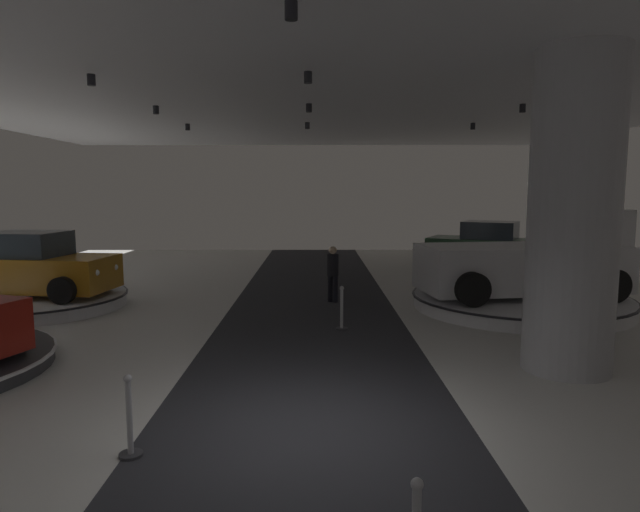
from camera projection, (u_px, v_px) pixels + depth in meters
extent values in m
cube|color=silver|center=(309.00, 434.00, 7.12)|extent=(24.00, 44.00, 0.05)
cube|color=#2D2D33|center=(309.00, 432.00, 7.12)|extent=(4.40, 44.00, 0.01)
cylinder|color=black|center=(91.00, 80.00, 10.69)|extent=(0.16, 0.16, 0.22)
cylinder|color=black|center=(156.00, 110.00, 14.68)|extent=(0.16, 0.16, 0.22)
cylinder|color=black|center=(188.00, 127.00, 18.63)|extent=(0.16, 0.16, 0.22)
cylinder|color=black|center=(291.00, 10.00, 6.57)|extent=(0.16, 0.16, 0.22)
cylinder|color=black|center=(308.00, 77.00, 10.46)|extent=(0.16, 0.16, 0.22)
cylinder|color=black|center=(309.00, 108.00, 14.34)|extent=(0.16, 0.16, 0.22)
cylinder|color=black|center=(307.00, 126.00, 18.24)|extent=(0.16, 0.16, 0.22)
cylinder|color=black|center=(595.00, 77.00, 10.38)|extent=(0.16, 0.16, 0.22)
cylinder|color=black|center=(523.00, 108.00, 14.38)|extent=(0.16, 0.16, 0.22)
cylinder|color=black|center=(473.00, 126.00, 18.41)|extent=(0.16, 0.16, 0.22)
cylinder|color=#ADADB2|center=(573.00, 214.00, 9.28)|extent=(1.50, 1.50, 5.50)
cylinder|color=black|center=(10.00, 333.00, 9.73)|extent=(0.71, 0.43, 0.68)
cylinder|color=#B7B7BC|center=(485.00, 270.00, 20.70)|extent=(4.57, 4.57, 0.28)
cylinder|color=black|center=(485.00, 267.00, 20.69)|extent=(4.66, 4.66, 0.05)
cube|color=#2D5638|center=(485.00, 250.00, 20.61)|extent=(4.55, 3.58, 0.90)
cube|color=#2D3842|center=(490.00, 231.00, 20.45)|extent=(2.41, 2.28, 0.70)
cylinder|color=black|center=(441.00, 258.00, 20.43)|extent=(0.70, 0.52, 0.68)
cylinder|color=black|center=(454.00, 253.00, 22.18)|extent=(0.70, 0.52, 0.68)
cylinder|color=black|center=(521.00, 263.00, 19.10)|extent=(0.70, 0.52, 0.68)
cylinder|color=black|center=(528.00, 257.00, 20.86)|extent=(0.70, 0.52, 0.68)
sphere|color=white|center=(429.00, 246.00, 21.12)|extent=(0.18, 0.18, 0.18)
sphere|color=white|center=(436.00, 244.00, 21.99)|extent=(0.18, 0.18, 0.18)
cylinder|color=silver|center=(35.00, 301.00, 14.63)|extent=(4.68, 4.68, 0.35)
cylinder|color=black|center=(34.00, 296.00, 14.61)|extent=(4.77, 4.77, 0.05)
cube|color=#B77519|center=(33.00, 273.00, 14.54)|extent=(4.39, 2.29, 0.90)
cube|color=#2D3842|center=(26.00, 245.00, 14.46)|extent=(2.07, 1.78, 0.70)
cylinder|color=black|center=(103.00, 278.00, 15.40)|extent=(0.70, 0.30, 0.68)
cylinder|color=black|center=(62.00, 290.00, 13.43)|extent=(0.70, 0.30, 0.68)
cylinder|color=black|center=(9.00, 276.00, 15.71)|extent=(0.70, 0.30, 0.68)
sphere|color=white|center=(115.00, 267.00, 14.78)|extent=(0.18, 0.18, 0.18)
sphere|color=white|center=(96.00, 273.00, 13.81)|extent=(0.18, 0.18, 0.18)
cylinder|color=silver|center=(519.00, 302.00, 14.53)|extent=(5.56, 5.56, 0.36)
cylinder|color=black|center=(519.00, 296.00, 14.51)|extent=(5.68, 5.68, 0.05)
cube|color=silver|center=(521.00, 268.00, 14.42)|extent=(5.53, 2.79, 1.20)
cube|color=silver|center=(582.00, 228.00, 14.53)|extent=(1.94, 2.11, 1.00)
cube|color=#28333D|center=(564.00, 228.00, 14.46)|extent=(0.31, 1.74, 0.75)
cylinder|color=black|center=(559.00, 272.00, 15.88)|extent=(0.87, 0.39, 0.84)
cylinder|color=black|center=(613.00, 286.00, 13.57)|extent=(0.87, 0.39, 0.84)
cylinder|color=black|center=(438.00, 275.00, 15.35)|extent=(0.87, 0.39, 0.84)
cylinder|color=black|center=(473.00, 290.00, 13.04)|extent=(0.87, 0.39, 0.84)
cylinder|color=black|center=(335.00, 288.00, 15.31)|extent=(0.14, 0.14, 0.80)
cylinder|color=black|center=(330.00, 288.00, 15.41)|extent=(0.14, 0.14, 0.80)
cylinder|color=black|center=(333.00, 265.00, 15.29)|extent=(0.32, 0.32, 0.62)
sphere|color=beige|center=(333.00, 250.00, 15.23)|extent=(0.22, 0.22, 0.22)
cylinder|color=#333338|center=(131.00, 455.00, 6.47)|extent=(0.28, 0.28, 0.04)
cylinder|color=#B2B2B7|center=(129.00, 418.00, 6.41)|extent=(0.07, 0.07, 0.96)
sphere|color=#B2B2B7|center=(128.00, 379.00, 6.35)|extent=(0.10, 0.10, 0.10)
sphere|color=#B2B2B7|center=(417.00, 484.00, 4.07)|extent=(0.10, 0.10, 0.10)
cylinder|color=#333338|center=(342.00, 329.00, 12.36)|extent=(0.28, 0.28, 0.04)
cylinder|color=#B2B2B7|center=(342.00, 309.00, 12.30)|extent=(0.07, 0.07, 0.96)
sphere|color=#B2B2B7|center=(342.00, 288.00, 12.25)|extent=(0.10, 0.10, 0.10)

